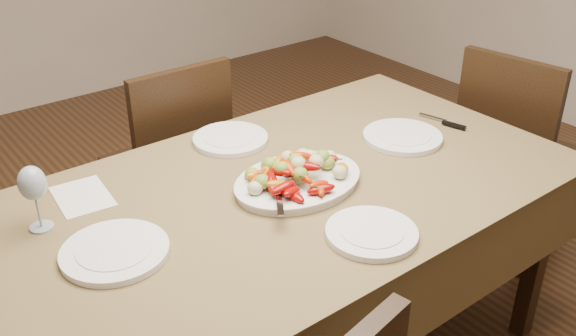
% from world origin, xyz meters
% --- Properties ---
extents(dining_table, '(1.84, 1.05, 0.76)m').
position_xyz_m(dining_table, '(-0.22, 0.06, 0.38)').
color(dining_table, brown).
rests_on(dining_table, ground).
extents(chair_far, '(0.42, 0.42, 0.95)m').
position_xyz_m(chair_far, '(-0.22, 0.90, 0.47)').
color(chair_far, black).
rests_on(chair_far, ground).
extents(chair_right, '(0.48, 0.48, 0.95)m').
position_xyz_m(chair_right, '(1.05, 0.06, 0.47)').
color(chair_right, black).
rests_on(chair_right, ground).
extents(serving_platter, '(0.41, 0.31, 0.02)m').
position_xyz_m(serving_platter, '(-0.20, 0.04, 0.77)').
color(serving_platter, white).
rests_on(serving_platter, dining_table).
extents(roasted_vegetables, '(0.34, 0.23, 0.09)m').
position_xyz_m(roasted_vegetables, '(-0.20, 0.04, 0.83)').
color(roasted_vegetables, '#830703').
rests_on(roasted_vegetables, serving_platter).
extents(serving_spoon, '(0.26, 0.21, 0.03)m').
position_xyz_m(serving_spoon, '(-0.26, 0.00, 0.81)').
color(serving_spoon, '#9EA0A8').
rests_on(serving_spoon, serving_platter).
extents(plate_left, '(0.28, 0.28, 0.02)m').
position_xyz_m(plate_left, '(-0.79, 0.06, 0.77)').
color(plate_left, white).
rests_on(plate_left, dining_table).
extents(plate_right, '(0.28, 0.28, 0.02)m').
position_xyz_m(plate_right, '(0.30, 0.07, 0.77)').
color(plate_right, white).
rests_on(plate_right, dining_table).
extents(plate_far, '(0.26, 0.26, 0.02)m').
position_xyz_m(plate_far, '(-0.19, 0.43, 0.77)').
color(plate_far, white).
rests_on(plate_far, dining_table).
extents(plate_near, '(0.25, 0.25, 0.02)m').
position_xyz_m(plate_near, '(-0.21, -0.29, 0.77)').
color(plate_near, white).
rests_on(plate_near, dining_table).
extents(wine_glass, '(0.08, 0.08, 0.20)m').
position_xyz_m(wine_glass, '(-0.90, 0.30, 0.86)').
color(wine_glass, '#8C99A5').
rests_on(wine_glass, dining_table).
extents(menu_card, '(0.17, 0.22, 0.00)m').
position_xyz_m(menu_card, '(-0.75, 0.39, 0.76)').
color(menu_card, silver).
rests_on(menu_card, dining_table).
extents(table_knife, '(0.07, 0.20, 0.01)m').
position_xyz_m(table_knife, '(0.52, 0.06, 0.76)').
color(table_knife, '#9EA0A8').
rests_on(table_knife, dining_table).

